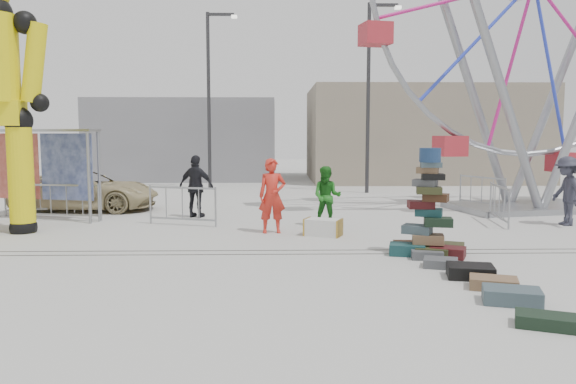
{
  "coord_description": "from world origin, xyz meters",
  "views": [
    {
      "loc": [
        -0.94,
        -11.04,
        2.54
      ],
      "look_at": [
        -0.66,
        1.82,
        1.2
      ],
      "focal_mm": 35.0,
      "sensor_mm": 36.0,
      "label": 1
    }
  ],
  "objects_px": {
    "suitcase_tower": "(428,225)",
    "barricade_wheel_front": "(499,204)",
    "ferris_wheel": "(533,11)",
    "barricade_dummy_a": "(40,197)",
    "barricade_dummy_b": "(67,202)",
    "lamp_post_left": "(211,91)",
    "banner_scaffold": "(40,152)",
    "lamp_post_right": "(370,88)",
    "pedestrian_red": "(272,196)",
    "pedestrian_green": "(327,196)",
    "parked_suv": "(85,191)",
    "pedestrian_grey": "(567,191)",
    "pedestrian_black": "(196,186)",
    "barricade_dummy_c": "(182,206)",
    "barricade_wheel_back": "(482,192)",
    "steamer_trunk": "(323,227)"
  },
  "relations": [
    {
      "from": "suitcase_tower",
      "to": "barricade_wheel_front",
      "type": "distance_m",
      "value": 5.1
    },
    {
      "from": "ferris_wheel",
      "to": "barricade_dummy_a",
      "type": "relative_size",
      "value": 6.59
    },
    {
      "from": "barricade_dummy_b",
      "to": "barricade_wheel_front",
      "type": "height_order",
      "value": "same"
    },
    {
      "from": "ferris_wheel",
      "to": "barricade_wheel_front",
      "type": "xyz_separation_m",
      "value": [
        -2.0,
        -2.83,
        -5.94
      ]
    },
    {
      "from": "suitcase_tower",
      "to": "lamp_post_left",
      "type": "bearing_deg",
      "value": 130.37
    },
    {
      "from": "barricade_dummy_a",
      "to": "barricade_wheel_front",
      "type": "distance_m",
      "value": 13.9
    },
    {
      "from": "suitcase_tower",
      "to": "barricade_wheel_front",
      "type": "relative_size",
      "value": 1.12
    },
    {
      "from": "banner_scaffold",
      "to": "barricade_wheel_front",
      "type": "relative_size",
      "value": 1.86
    },
    {
      "from": "lamp_post_right",
      "to": "pedestrian_red",
      "type": "bearing_deg",
      "value": -112.87
    },
    {
      "from": "barricade_dummy_a",
      "to": "barricade_dummy_b",
      "type": "height_order",
      "value": "same"
    },
    {
      "from": "pedestrian_green",
      "to": "parked_suv",
      "type": "xyz_separation_m",
      "value": [
        -7.75,
        3.46,
        -0.17
      ]
    },
    {
      "from": "barricade_wheel_front",
      "to": "barricade_dummy_b",
      "type": "bearing_deg",
      "value": 94.09
    },
    {
      "from": "lamp_post_left",
      "to": "ferris_wheel",
      "type": "bearing_deg",
      "value": -33.94
    },
    {
      "from": "barricade_dummy_b",
      "to": "pedestrian_grey",
      "type": "bearing_deg",
      "value": 5.78
    },
    {
      "from": "pedestrian_black",
      "to": "pedestrian_green",
      "type": "bearing_deg",
      "value": 174.45
    },
    {
      "from": "banner_scaffold",
      "to": "pedestrian_black",
      "type": "height_order",
      "value": "banner_scaffold"
    },
    {
      "from": "barricade_dummy_b",
      "to": "pedestrian_black",
      "type": "relative_size",
      "value": 1.05
    },
    {
      "from": "lamp_post_right",
      "to": "barricade_wheel_front",
      "type": "relative_size",
      "value": 4.0
    },
    {
      "from": "barricade_dummy_a",
      "to": "parked_suv",
      "type": "bearing_deg",
      "value": 27.23
    },
    {
      "from": "barricade_dummy_c",
      "to": "barricade_wheel_back",
      "type": "xyz_separation_m",
      "value": [
        9.68,
        3.51,
        0.0
      ]
    },
    {
      "from": "ferris_wheel",
      "to": "pedestrian_grey",
      "type": "bearing_deg",
      "value": -106.31
    },
    {
      "from": "suitcase_tower",
      "to": "banner_scaffold",
      "type": "height_order",
      "value": "banner_scaffold"
    },
    {
      "from": "lamp_post_right",
      "to": "barricade_dummy_c",
      "type": "relative_size",
      "value": 4.0
    },
    {
      "from": "lamp_post_right",
      "to": "lamp_post_left",
      "type": "distance_m",
      "value": 7.28
    },
    {
      "from": "barricade_dummy_a",
      "to": "barricade_wheel_front",
      "type": "relative_size",
      "value": 1.0
    },
    {
      "from": "ferris_wheel",
      "to": "parked_suv",
      "type": "height_order",
      "value": "ferris_wheel"
    },
    {
      "from": "lamp_post_right",
      "to": "pedestrian_black",
      "type": "height_order",
      "value": "lamp_post_right"
    },
    {
      "from": "lamp_post_left",
      "to": "suitcase_tower",
      "type": "xyz_separation_m",
      "value": [
        6.16,
        -14.46,
        -3.85
      ]
    },
    {
      "from": "banner_scaffold",
      "to": "lamp_post_left",
      "type": "bearing_deg",
      "value": 81.72
    },
    {
      "from": "lamp_post_left",
      "to": "pedestrian_red",
      "type": "distance_m",
      "value": 12.63
    },
    {
      "from": "lamp_post_left",
      "to": "barricade_dummy_c",
      "type": "distance_m",
      "value": 11.26
    },
    {
      "from": "lamp_post_right",
      "to": "pedestrian_red",
      "type": "height_order",
      "value": "lamp_post_right"
    },
    {
      "from": "banner_scaffold",
      "to": "pedestrian_red",
      "type": "bearing_deg",
      "value": -4.46
    },
    {
      "from": "barricade_dummy_b",
      "to": "parked_suv",
      "type": "relative_size",
      "value": 0.42
    },
    {
      "from": "ferris_wheel",
      "to": "banner_scaffold",
      "type": "relative_size",
      "value": 3.54
    },
    {
      "from": "lamp_post_left",
      "to": "steamer_trunk",
      "type": "bearing_deg",
      "value": -71.24
    },
    {
      "from": "steamer_trunk",
      "to": "parked_suv",
      "type": "height_order",
      "value": "parked_suv"
    },
    {
      "from": "barricade_wheel_front",
      "to": "pedestrian_red",
      "type": "xyz_separation_m",
      "value": [
        -6.42,
        -1.35,
        0.41
      ]
    },
    {
      "from": "barricade_wheel_back",
      "to": "pedestrian_grey",
      "type": "distance_m",
      "value": 3.87
    },
    {
      "from": "lamp_post_right",
      "to": "barricade_wheel_back",
      "type": "bearing_deg",
      "value": -58.84
    },
    {
      "from": "banner_scaffold",
      "to": "barricade_dummy_c",
      "type": "height_order",
      "value": "banner_scaffold"
    },
    {
      "from": "barricade_dummy_a",
      "to": "lamp_post_right",
      "type": "bearing_deg",
      "value": 12.92
    },
    {
      "from": "banner_scaffold",
      "to": "parked_suv",
      "type": "distance_m",
      "value": 2.57
    },
    {
      "from": "pedestrian_green",
      "to": "parked_suv",
      "type": "relative_size",
      "value": 0.35
    },
    {
      "from": "lamp_post_right",
      "to": "pedestrian_black",
      "type": "bearing_deg",
      "value": -132.43
    },
    {
      "from": "barricade_dummy_a",
      "to": "pedestrian_black",
      "type": "relative_size",
      "value": 1.05
    },
    {
      "from": "barricade_dummy_a",
      "to": "pedestrian_red",
      "type": "bearing_deg",
      "value": -41.18
    },
    {
      "from": "barricade_dummy_c",
      "to": "pedestrian_grey",
      "type": "height_order",
      "value": "pedestrian_grey"
    },
    {
      "from": "banner_scaffold",
      "to": "pedestrian_red",
      "type": "distance_m",
      "value": 7.28
    },
    {
      "from": "steamer_trunk",
      "to": "barricade_dummy_c",
      "type": "relative_size",
      "value": 0.45
    }
  ]
}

